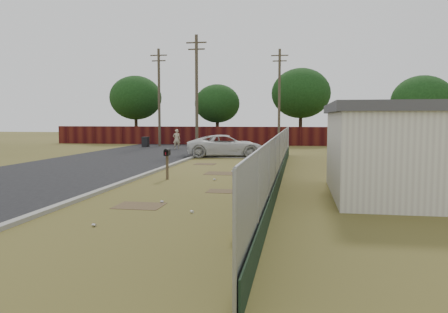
% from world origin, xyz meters
% --- Properties ---
extents(ground, '(120.00, 120.00, 0.00)m').
position_xyz_m(ground, '(0.00, 0.00, 0.00)').
color(ground, olive).
rests_on(ground, ground).
extents(street, '(15.10, 60.00, 0.12)m').
position_xyz_m(street, '(-6.76, 8.05, 0.02)').
color(street, black).
rests_on(street, ground).
extents(chainlink_fence, '(0.10, 27.06, 2.02)m').
position_xyz_m(chainlink_fence, '(3.12, 1.03, 0.80)').
color(chainlink_fence, '#93969B').
rests_on(chainlink_fence, ground).
extents(privacy_fence, '(30.00, 0.12, 1.80)m').
position_xyz_m(privacy_fence, '(-6.00, 25.00, 0.90)').
color(privacy_fence, '#4E1710').
rests_on(privacy_fence, ground).
extents(utility_poles, '(12.60, 8.24, 9.00)m').
position_xyz_m(utility_poles, '(-3.67, 20.67, 4.69)').
color(utility_poles, brown).
rests_on(utility_poles, ground).
extents(houses, '(9.30, 17.24, 3.10)m').
position_xyz_m(houses, '(9.70, 3.13, 1.56)').
color(houses, silver).
rests_on(houses, ground).
extents(horizon_trees, '(33.32, 31.94, 7.78)m').
position_xyz_m(horizon_trees, '(0.84, 23.56, 4.63)').
color(horizon_trees, '#332317').
rests_on(horizon_trees, ground).
extents(fire_hydrant, '(0.44, 0.45, 0.91)m').
position_xyz_m(fire_hydrant, '(2.70, -7.95, 0.43)').
color(fire_hydrant, yellow).
rests_on(fire_hydrant, ground).
extents(mailbox, '(0.25, 0.58, 1.33)m').
position_xyz_m(mailbox, '(-1.66, 0.61, 1.05)').
color(mailbox, brown).
rests_on(mailbox, ground).
extents(pickup_truck, '(5.80, 3.69, 1.49)m').
position_xyz_m(pickup_truck, '(-1.04, 12.11, 0.74)').
color(pickup_truck, silver).
rests_on(pickup_truck, ground).
extents(pedestrian, '(0.72, 0.59, 1.69)m').
position_xyz_m(pedestrian, '(-6.34, 18.44, 0.85)').
color(pedestrian, tan).
rests_on(pedestrian, ground).
extents(trash_bin, '(0.61, 0.68, 0.93)m').
position_xyz_m(trash_bin, '(-9.89, 20.61, 0.48)').
color(trash_bin, black).
rests_on(trash_bin, ground).
extents(scattered_litter, '(2.91, 11.29, 0.07)m').
position_xyz_m(scattered_litter, '(0.62, -1.96, 0.04)').
color(scattered_litter, silver).
rests_on(scattered_litter, ground).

